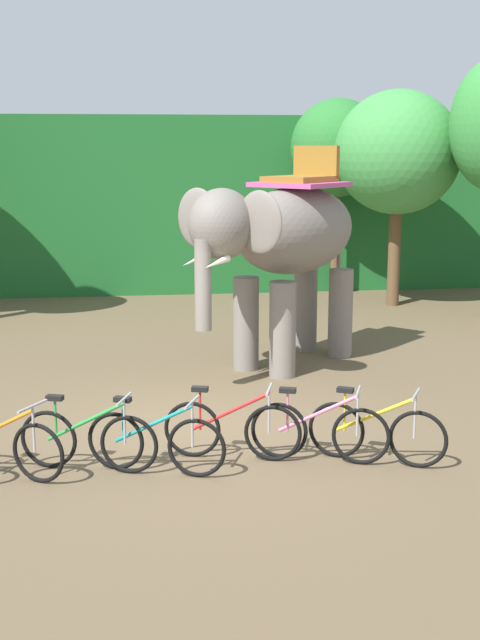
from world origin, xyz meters
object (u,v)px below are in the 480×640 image
object	(u,v)px
bike_pink	(319,431)
bike_teal	(155,442)
bike_orange	(2,444)
bike_yellow	(376,432)
tree_far_right	(398,153)
elephant	(284,240)
tree_center_right	(338,149)
bike_green	(88,439)
bike_red	(232,429)

from	to	relation	value
bike_pink	bike_teal	bearing A→B (deg)	-176.27
bike_orange	bike_yellow	bearing A→B (deg)	-1.99
bike_yellow	bike_teal	bearing A→B (deg)	179.97
bike_teal	tree_far_right	bearing A→B (deg)	59.04
tree_far_right	elephant	distance (m)	6.67
bike_teal	bike_orange	bearing A→B (deg)	175.06
tree_center_right	bike_green	size ratio (longest dim) A/B	3.01
tree_far_right	bike_orange	world-z (taller)	tree_far_right
bike_green	bike_teal	world-z (taller)	same
tree_center_right	bike_green	distance (m)	13.38
tree_far_right	bike_orange	xyz separation A→B (m)	(-7.84, -9.97, -3.22)
bike_teal	bike_pink	distance (m)	2.00
tree_far_right	bike_pink	size ratio (longest dim) A/B	3.12
bike_orange	bike_green	bearing A→B (deg)	2.46
tree_far_right	bike_yellow	xyz separation A→B (m)	(-3.40, -10.12, -3.22)
elephant	bike_red	bearing A→B (deg)	-108.28
bike_orange	bike_green	size ratio (longest dim) A/B	0.91
elephant	tree_far_right	bearing A→B (deg)	55.70
bike_red	bike_pink	distance (m)	1.07
bike_teal	bike_pink	xyz separation A→B (m)	(1.99, 0.13, 0.00)
bike_pink	bike_yellow	distance (m)	0.69
bike_pink	bike_yellow	size ratio (longest dim) A/B	1.06
bike_teal	bike_pink	world-z (taller)	same
tree_center_right	tree_far_right	world-z (taller)	tree_far_right
bike_teal	bike_yellow	bearing A→B (deg)	-0.03
tree_center_right	bike_red	distance (m)	12.58
tree_far_right	bike_teal	world-z (taller)	tree_far_right
elephant	bike_yellow	distance (m)	5.08
bike_orange	bike_red	xyz separation A→B (m)	(2.71, 0.20, 0.00)
tree_center_right	bike_green	xyz separation A→B (m)	(-5.83, -11.58, -3.31)
bike_yellow	tree_center_right	bearing A→B (deg)	78.59
bike_teal	bike_pink	size ratio (longest dim) A/B	0.99
bike_green	bike_pink	xyz separation A→B (m)	(2.78, -0.06, 0.00)
tree_center_right	bike_teal	xyz separation A→B (m)	(-5.04, -11.78, -3.31)
tree_far_right	bike_green	bearing A→B (deg)	-124.63
tree_center_right	bike_yellow	size ratio (longest dim) A/B	3.22
bike_yellow	tree_far_right	bearing A→B (deg)	71.42
bike_pink	elephant	bearing A→B (deg)	84.98
tree_far_right	elephant	size ratio (longest dim) A/B	1.34
tree_far_right	bike_orange	bearing A→B (deg)	-128.16
tree_far_right	bike_pink	bearing A→B (deg)	-112.20
tree_far_right	bike_yellow	size ratio (longest dim) A/B	3.30
bike_red	tree_far_right	bearing A→B (deg)	62.33
bike_teal	bike_yellow	xyz separation A→B (m)	(2.67, -0.00, 0.00)
tree_center_right	bike_orange	world-z (taller)	tree_center_right
tree_far_right	bike_teal	distance (m)	12.23
tree_center_right	bike_teal	distance (m)	13.23
bike_green	elephant	bearing A→B (deg)	54.99
elephant	bike_teal	xyz separation A→B (m)	(-2.40, -4.74, -1.82)
bike_orange	bike_pink	distance (m)	3.76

